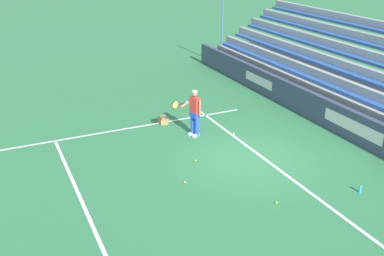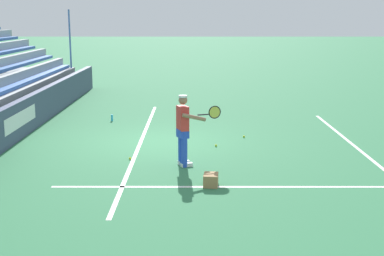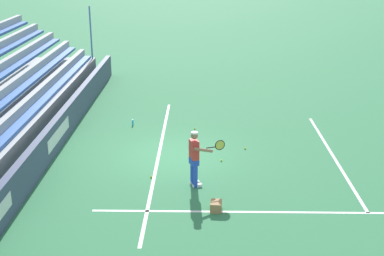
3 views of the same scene
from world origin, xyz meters
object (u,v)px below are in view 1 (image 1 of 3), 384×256
Objects in this scene: tennis_player at (194,113)px; tennis_ball_on_baseline at (234,134)px; tennis_ball_far_right at (195,161)px; tennis_ball_by_box at (277,203)px; ball_box_cardboard at (163,120)px; tennis_ball_far_left at (185,182)px; water_bottle at (360,189)px.

tennis_ball_on_baseline is (-0.54, -1.37, -0.86)m from tennis_player.
tennis_ball_by_box is at bearing -163.71° from tennis_ball_far_right.
ball_box_cardboard is at bearing 5.76° from tennis_ball_by_box.
ball_box_cardboard is 6.06× the size of tennis_ball_by_box.
tennis_ball_by_box is 1.00× the size of tennis_ball_far_left.
tennis_player is at bearing 0.87° from tennis_ball_by_box.
tennis_player is 25.98× the size of tennis_ball_on_baseline.
tennis_player is 4.29× the size of ball_box_cardboard.
water_bottle is at bearing -156.22° from ball_box_cardboard.
tennis_ball_far_right is at bearing 121.72° from tennis_ball_on_baseline.
tennis_ball_on_baseline is (-2.11, -1.96, -0.10)m from ball_box_cardboard.
tennis_player reaches higher than tennis_ball_on_baseline.
tennis_ball_far_right is at bearing 42.75° from water_bottle.
tennis_ball_far_left is (-4.60, 1.14, -0.10)m from ball_box_cardboard.
ball_box_cardboard reaches higher than tennis_ball_far_right.
tennis_ball_by_box is (-6.68, -0.67, -0.10)m from ball_box_cardboard.
tennis_player reaches higher than tennis_ball_by_box.
ball_box_cardboard reaches higher than tennis_ball_by_box.
water_bottle reaches higher than tennis_ball_far_left.
tennis_ball_by_box is 2.76m from tennis_ball_far_left.
water_bottle is at bearing -137.25° from tennis_ball_far_right.
ball_box_cardboard is 6.06× the size of tennis_ball_far_right.
tennis_ball_far_left is 3.98m from tennis_ball_on_baseline.
tennis_ball_by_box is at bearing 164.28° from tennis_ball_on_baseline.
tennis_player is 1.70m from tennis_ball_on_baseline.
ball_box_cardboard reaches higher than tennis_ball_on_baseline.
tennis_ball_far_right and tennis_ball_on_baseline have the same top height.
tennis_player is at bearing -24.10° from tennis_ball_far_right.
tennis_player reaches higher than tennis_ball_far_left.
tennis_ball_by_box and tennis_ball_far_left have the same top height.
tennis_player is 25.98× the size of tennis_ball_far_left.
water_bottle is (-0.51, -2.49, 0.08)m from tennis_ball_by_box.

